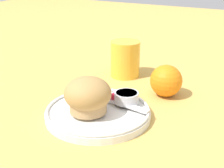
% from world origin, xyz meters
% --- Properties ---
extents(ground_plane, '(3.00, 3.00, 0.00)m').
position_xyz_m(ground_plane, '(0.00, 0.00, 0.00)').
color(ground_plane, tan).
extents(plate, '(0.21, 0.21, 0.02)m').
position_xyz_m(plate, '(0.01, -0.02, 0.01)').
color(plate, white).
rests_on(plate, ground_plane).
extents(muffin, '(0.09, 0.09, 0.07)m').
position_xyz_m(muffin, '(-0.00, -0.04, 0.05)').
color(muffin, tan).
rests_on(muffin, plate).
extents(cream_ramekin, '(0.05, 0.05, 0.02)m').
position_xyz_m(cream_ramekin, '(0.05, 0.03, 0.03)').
color(cream_ramekin, silver).
rests_on(cream_ramekin, plate).
extents(berry_pair, '(0.03, 0.02, 0.02)m').
position_xyz_m(berry_pair, '(0.01, 0.02, 0.03)').
color(berry_pair, '#B7192D').
rests_on(berry_pair, plate).
extents(butter_knife, '(0.17, 0.04, 0.00)m').
position_xyz_m(butter_knife, '(0.02, 0.02, 0.02)').
color(butter_knife, silver).
rests_on(butter_knife, plate).
extents(orange_fruit, '(0.07, 0.07, 0.07)m').
position_xyz_m(orange_fruit, '(0.09, 0.14, 0.04)').
color(orange_fruit, orange).
rests_on(orange_fruit, ground_plane).
extents(juice_glass, '(0.08, 0.08, 0.09)m').
position_xyz_m(juice_glass, '(-0.05, 0.21, 0.05)').
color(juice_glass, gold).
rests_on(juice_glass, ground_plane).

